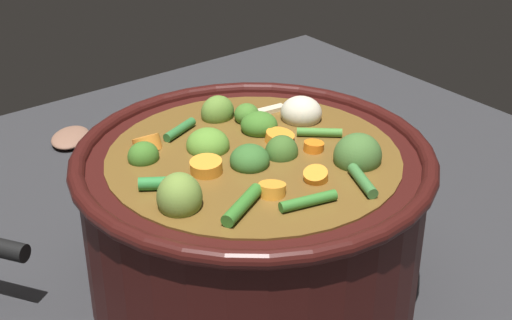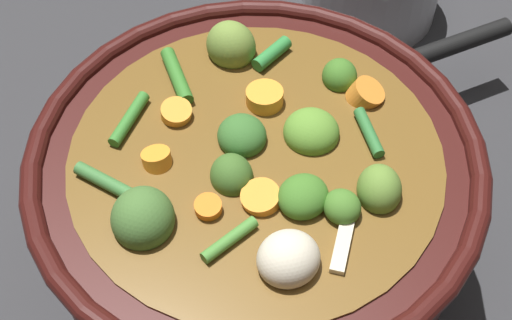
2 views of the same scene
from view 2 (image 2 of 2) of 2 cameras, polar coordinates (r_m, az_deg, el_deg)
ground_plane at (r=0.64m, az=-0.02°, el=-7.93°), size 1.10×1.10×0.00m
cooking_pot at (r=0.57m, az=-0.01°, el=-3.85°), size 0.33×0.33×0.18m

